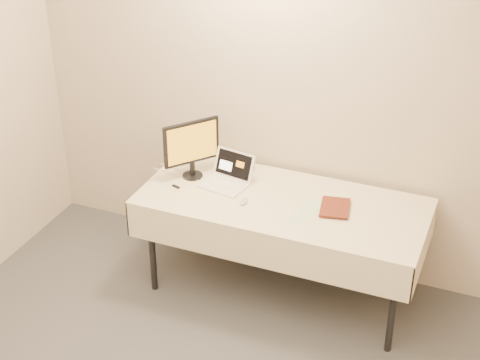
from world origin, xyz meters
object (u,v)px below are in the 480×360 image
at_px(table, 282,209).
at_px(laptop, 228,177).
at_px(book, 321,192).
at_px(monitor, 191,145).

xyz_separation_m(table, laptop, (-0.42, 0.08, 0.11)).
relative_size(table, laptop, 5.50).
xyz_separation_m(table, book, (0.25, 0.01, 0.18)).
bearing_deg(laptop, table, -0.51).
distance_m(table, monitor, 0.74).
xyz_separation_m(laptop, book, (0.67, -0.07, 0.07)).
relative_size(table, monitor, 4.54).
height_order(table, book, book).
height_order(laptop, monitor, monitor).
bearing_deg(laptop, book, 3.80).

